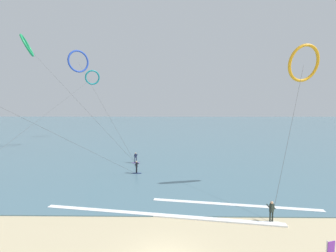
# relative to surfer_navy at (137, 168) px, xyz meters

# --- Properties ---
(sea_water) EXTENTS (400.00, 200.00, 0.08)m
(sea_water) POSITION_rel_surfer_navy_xyz_m (4.19, 88.31, -0.78)
(sea_water) COLOR slate
(sea_water) RESTS_ON ground
(surfer_navy) EXTENTS (1.40, 0.68, 1.70)m
(surfer_navy) POSITION_rel_surfer_navy_xyz_m (0.00, 0.00, 0.00)
(surfer_navy) COLOR navy
(surfer_navy) RESTS_ON ground
(surfer_violet) EXTENTS (1.40, 0.70, 1.70)m
(surfer_violet) POSITION_rel_surfer_navy_xyz_m (-1.02, 5.54, 0.00)
(surfer_violet) COLOR purple
(surfer_violet) RESTS_ON ground
(surfer_ivory) EXTENTS (1.40, 0.70, 1.70)m
(surfer_ivory) POSITION_rel_surfer_navy_xyz_m (12.43, -12.40, -0.08)
(surfer_ivory) COLOR silver
(surfer_ivory) RESTS_ON ground
(kite_emerald) EXTENTS (25.82, 13.97, 23.83)m
(kite_emerald) POSITION_rel_surfer_navy_xyz_m (-24.86, 16.87, 20.77)
(kite_emerald) COLOR #199351
(kite_emerald) RESTS_ON ground
(kite_teal) EXTENTS (4.38, 44.77, 19.85)m
(kite_teal) POSITION_rel_surfer_navy_xyz_m (-18.38, 35.96, 16.86)
(kite_teal) COLOR teal
(kite_teal) RESTS_ON ground
(kite_cobalt) EXTENTS (16.45, 16.25, 21.37)m
(kite_cobalt) POSITION_rel_surfer_navy_xyz_m (-15.57, 19.70, 18.13)
(kite_cobalt) COLOR #2647B7
(kite_cobalt) RESTS_ON ground
(kite_amber) EXTENTS (8.56, 8.87, 15.65)m
(kite_amber) POSITION_rel_surfer_navy_xyz_m (18.89, -4.68, 12.83)
(kite_amber) COLOR orange
(kite_amber) RESTS_ON ground
(wave_crest_near) EXTENTS (19.72, 3.38, 0.12)m
(wave_crest_near) POSITION_rel_surfer_navy_xyz_m (3.54, -11.49, -0.76)
(wave_crest_near) COLOR white
(wave_crest_near) RESTS_ON ground
(wave_crest_mid) EXTENTS (14.88, 2.67, 0.12)m
(wave_crest_mid) POSITION_rel_surfer_navy_xyz_m (10.38, -9.55, -0.76)
(wave_crest_mid) COLOR white
(wave_crest_mid) RESTS_ON ground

